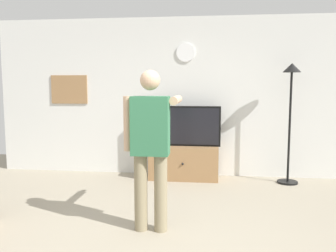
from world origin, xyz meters
TOP-DOWN VIEW (x-y plane):
  - ground_plane at (0.00, 0.00)m, footprint 8.40×8.40m
  - back_wall at (0.00, 2.95)m, footprint 6.40×0.10m
  - tv_stand at (0.13, 2.60)m, footprint 1.14×0.46m
  - television at (0.13, 2.65)m, footprint 1.20×0.07m
  - wall_clock at (0.13, 2.89)m, footprint 0.31×0.03m
  - framed_picture at (-1.93, 2.90)m, footprint 0.66×0.04m
  - floor_lamp at (1.80, 2.54)m, footprint 0.32×0.32m
  - person_standing_nearer_lamp at (-0.05, 0.45)m, footprint 0.57×0.78m

SIDE VIEW (x-z plane):
  - ground_plane at x=0.00m, z-range 0.00..0.00m
  - tv_stand at x=0.13m, z-range 0.00..0.55m
  - television at x=0.13m, z-range 0.55..1.21m
  - person_standing_nearer_lamp at x=-0.05m, z-range 0.11..1.83m
  - back_wall at x=0.00m, z-range 0.00..2.70m
  - floor_lamp at x=1.80m, z-range 0.41..2.30m
  - framed_picture at x=-1.93m, z-range 1.23..1.73m
  - wall_clock at x=0.13m, z-range 1.95..2.26m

